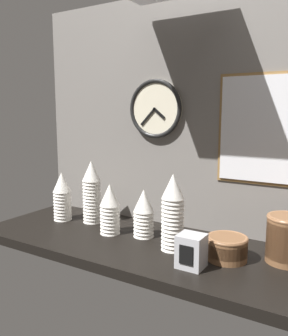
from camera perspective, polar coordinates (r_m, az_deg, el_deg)
The scene contains 12 objects.
ground_plane at distance 1.49m, azimuth 2.37°, elevation -12.77°, with size 1.60×0.56×0.04m, color black.
wall_tiled_back at distance 1.62m, azimuth 7.12°, elevation 8.72°, with size 1.60×0.03×1.05m.
cup_stack_far_left at distance 1.80m, azimuth -12.99°, elevation -4.43°, with size 0.09×0.09×0.24m.
cup_stack_left at distance 1.73m, azimuth -8.38°, elevation -3.79°, with size 0.09×0.09×0.30m.
cup_stack_center_right at distance 1.38m, azimuth 4.63°, elevation -7.07°, with size 0.09×0.09×0.30m.
cup_stack_center at distance 1.53m, azimuth -0.06°, elevation -7.24°, with size 0.09×0.09×0.21m.
cup_stack_center_left at distance 1.57m, azimuth -5.51°, elevation -6.54°, with size 0.09×0.09×0.22m.
bowl_stack_right at distance 1.35m, azimuth 13.17°, elevation -12.23°, with size 0.15×0.15×0.09m.
bowl_stack_far_right at distance 1.38m, azimuth 22.03°, elevation -10.40°, with size 0.15×0.15×0.17m.
wall_clock at distance 1.66m, azimuth 1.82°, elevation 9.46°, with size 0.27×0.03×0.27m.
menu_board at distance 1.48m, azimuth 20.55°, elevation 5.76°, with size 0.47×0.01×0.44m.
napkin_dispenser at distance 1.26m, azimuth 7.59°, elevation -13.06°, with size 0.09×0.09×0.12m.
Camera 1 is at (0.67, -1.21, 0.53)m, focal length 38.00 mm.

